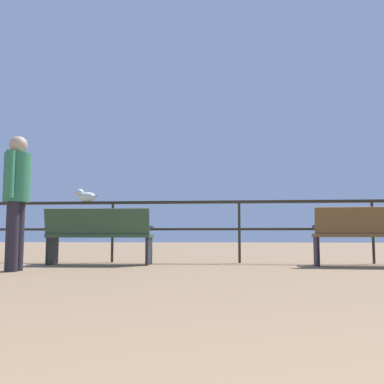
{
  "coord_description": "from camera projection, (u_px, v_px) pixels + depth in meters",
  "views": [
    {
      "loc": [
        -0.11,
        0.43,
        0.45
      ],
      "look_at": [
        -0.75,
        7.48,
        1.14
      ],
      "focal_mm": 41.91,
      "sensor_mm": 36.0,
      "label": 1
    }
  ],
  "objects": [
    {
      "name": "bench_near_right",
      "position": [
        376.0,
        232.0,
        6.6
      ],
      "size": [
        1.8,
        0.69,
        0.87
      ],
      "color": "brown",
      "rests_on": "ground_plane"
    },
    {
      "name": "pier_railing",
      "position": [
        239.0,
        216.0,
        7.5
      ],
      "size": [
        21.69,
        0.05,
        1.04
      ],
      "color": "#2D281B",
      "rests_on": "ground_plane"
    },
    {
      "name": "bench_near_left",
      "position": [
        99.0,
        233.0,
        6.97
      ],
      "size": [
        1.63,
        0.69,
        0.87
      ],
      "color": "#344D32",
      "rests_on": "ground_plane"
    },
    {
      "name": "seagull_on_rail",
      "position": [
        86.0,
        196.0,
        7.77
      ],
      "size": [
        0.46,
        0.19,
        0.22
      ],
      "color": "silver",
      "rests_on": "pier_railing"
    },
    {
      "name": "person_by_bench",
      "position": [
        17.0,
        193.0,
        5.79
      ],
      "size": [
        0.34,
        0.56,
        1.75
      ],
      "color": "#26222B",
      "rests_on": "ground_plane"
    }
  ]
}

